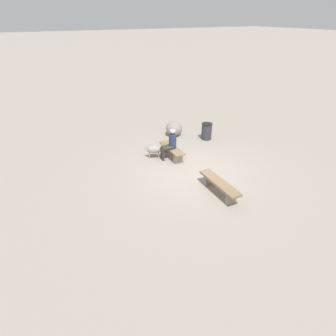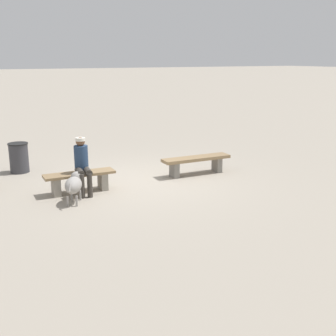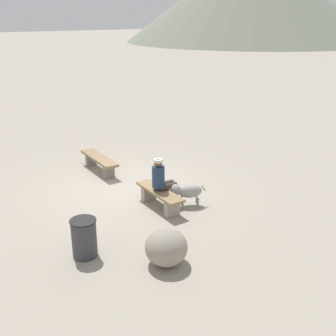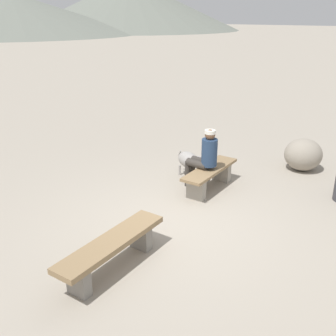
% 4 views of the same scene
% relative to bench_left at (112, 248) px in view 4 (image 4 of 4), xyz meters
% --- Properties ---
extents(ground, '(210.00, 210.00, 0.06)m').
position_rel_bench_left_xyz_m(ground, '(1.55, -0.06, -0.36)').
color(ground, '#9E9384').
extents(bench_left, '(1.83, 0.47, 0.46)m').
position_rel_bench_left_xyz_m(bench_left, '(0.00, 0.00, 0.00)').
color(bench_left, gray).
rests_on(bench_left, ground).
extents(bench_right, '(1.57, 0.48, 0.45)m').
position_rel_bench_left_xyz_m(bench_right, '(3.06, 0.05, -0.03)').
color(bench_right, gray).
rests_on(bench_right, ground).
extents(seated_person, '(0.37, 0.66, 1.23)m').
position_rel_bench_left_xyz_m(seated_person, '(3.02, 0.17, 0.36)').
color(seated_person, navy).
rests_on(seated_person, ground).
extents(dog, '(0.58, 0.80, 0.58)m').
position_rel_bench_left_xyz_m(dog, '(3.36, 0.66, 0.06)').
color(dog, gray).
rests_on(dog, ground).
extents(boulder, '(1.13, 1.12, 0.70)m').
position_rel_bench_left_xyz_m(boulder, '(5.10, -1.22, 0.02)').
color(boulder, gray).
rests_on(boulder, ground).
extents(distant_peak_2, '(40.03, 40.03, 6.13)m').
position_rel_bench_left_xyz_m(distant_peak_2, '(40.10, 52.78, 2.73)').
color(distant_peak_2, slate).
rests_on(distant_peak_2, ground).
extents(distant_peak_3, '(41.74, 41.74, 9.13)m').
position_rel_bench_left_xyz_m(distant_peak_3, '(62.30, 46.37, 4.23)').
color(distant_peak_3, slate).
rests_on(distant_peak_3, ground).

